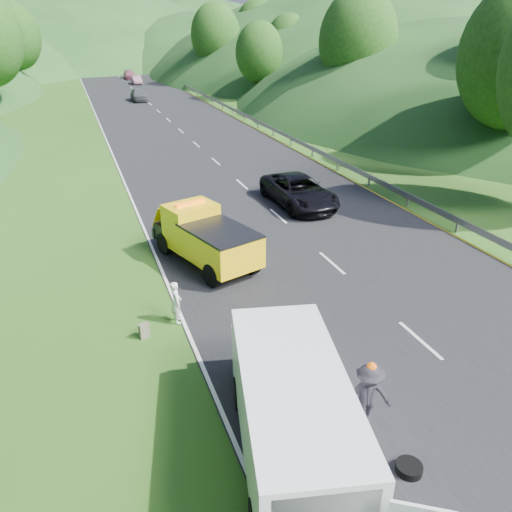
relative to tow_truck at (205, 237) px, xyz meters
name	(u,v)px	position (x,y,z in m)	size (l,w,h in m)	color
ground	(308,326)	(1.99, -5.93, -1.19)	(320.00, 320.00, 0.00)	#38661E
road_surface	(169,120)	(4.99, 34.07, -1.18)	(14.00, 200.00, 0.02)	black
guardrail	(206,101)	(12.29, 46.57, -1.19)	(0.06, 140.00, 1.52)	gray
tree_line_right	(275,90)	(24.99, 54.07, -1.19)	(14.00, 140.00, 14.00)	#305F1B
hills_backdrop	(114,60)	(8.49, 128.77, -1.19)	(201.00, 288.60, 44.00)	#2D5B23
tow_truck	(205,237)	(0.00, 0.00, 0.00)	(3.68, 6.00, 2.43)	black
white_van	(291,409)	(-0.81, -10.80, 0.22)	(4.49, 7.48, 2.49)	black
woman	(178,322)	(-2.10, -4.18, -1.19)	(0.55, 0.40, 1.51)	silver
child	(277,361)	(0.27, -7.35, -1.19)	(0.53, 0.41, 1.08)	tan
worker	(364,428)	(1.29, -10.65, -1.19)	(1.24, 0.71, 1.92)	black
suitcase	(144,331)	(-3.29, -4.74, -0.93)	(0.32, 0.18, 0.51)	#605948
spare_tire	(408,472)	(1.53, -12.16, -1.19)	(0.61, 0.61, 0.20)	black
passing_suv	(298,205)	(6.71, 5.32, -1.19)	(2.67, 5.78, 1.61)	black
dist_car_a	(140,101)	(4.11, 49.13, -1.19)	(1.85, 4.61, 1.57)	#434548
dist_car_b	(137,84)	(6.46, 68.68, -1.19)	(1.38, 3.95, 1.30)	#7E5462
dist_car_c	(130,79)	(6.44, 77.31, -1.19)	(1.97, 4.85, 1.41)	#8F475B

